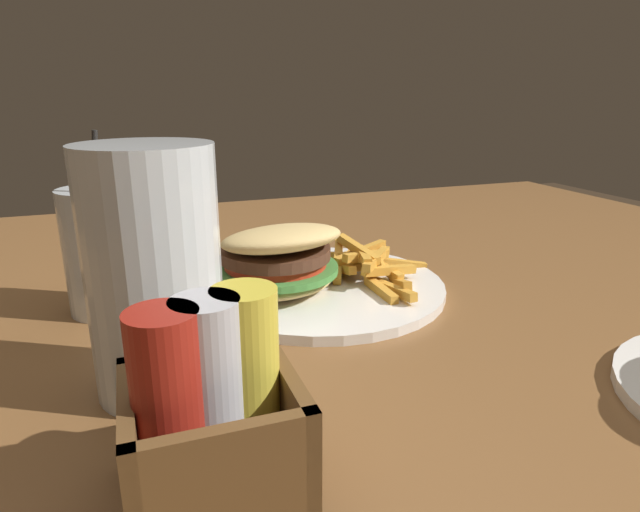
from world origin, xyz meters
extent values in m
cube|color=brown|center=(0.00, 0.00, 0.72)|extent=(1.34, 1.19, 0.03)
cylinder|color=brown|center=(-0.60, -0.53, 0.35)|extent=(0.08, 0.08, 0.70)
cylinder|color=white|center=(0.05, -0.08, 0.74)|extent=(0.27, 0.27, 0.01)
ellipsoid|color=#DBB770|center=(0.10, -0.07, 0.75)|extent=(0.14, 0.12, 0.02)
cylinder|color=#428438|center=(0.10, -0.07, 0.77)|extent=(0.15, 0.15, 0.01)
cylinder|color=red|center=(0.10, -0.07, 0.77)|extent=(0.12, 0.12, 0.01)
cylinder|color=#4C2D1E|center=(0.10, -0.07, 0.78)|extent=(0.13, 0.13, 0.01)
ellipsoid|color=#DBB770|center=(0.09, -0.06, 0.80)|extent=(0.14, 0.13, 0.04)
cube|color=gold|center=(-0.01, -0.02, 0.75)|extent=(0.02, 0.08, 0.02)
cube|color=gold|center=(0.00, -0.07, 0.77)|extent=(0.02, 0.06, 0.01)
cube|color=gold|center=(0.02, -0.10, 0.76)|extent=(0.04, 0.07, 0.03)
cube|color=gold|center=(-0.02, -0.08, 0.75)|extent=(0.02, 0.08, 0.02)
cube|color=gold|center=(0.01, -0.10, 0.75)|extent=(0.05, 0.05, 0.02)
cube|color=gold|center=(-0.05, -0.10, 0.75)|extent=(0.08, 0.02, 0.02)
cube|color=gold|center=(0.01, -0.10, 0.76)|extent=(0.03, 0.08, 0.03)
cube|color=gold|center=(0.04, -0.09, 0.75)|extent=(0.08, 0.02, 0.03)
cube|color=gold|center=(0.03, -0.11, 0.75)|extent=(0.08, 0.04, 0.02)
cube|color=gold|center=(-0.01, -0.12, 0.75)|extent=(0.03, 0.07, 0.02)
cube|color=gold|center=(0.00, -0.08, 0.75)|extent=(0.05, 0.05, 0.02)
cube|color=gold|center=(-0.01, -0.08, 0.77)|extent=(0.06, 0.03, 0.02)
cube|color=gold|center=(-0.01, -0.10, 0.77)|extent=(0.07, 0.04, 0.02)
cube|color=gold|center=(-0.02, -0.05, 0.76)|extent=(0.07, 0.02, 0.02)
cube|color=gold|center=(0.02, -0.09, 0.75)|extent=(0.01, 0.07, 0.02)
cube|color=gold|center=(0.00, -0.08, 0.77)|extent=(0.02, 0.07, 0.02)
cube|color=gold|center=(0.00, -0.02, 0.75)|extent=(0.01, 0.06, 0.01)
cube|color=gold|center=(-0.01, -0.07, 0.77)|extent=(0.06, 0.07, 0.01)
cube|color=gold|center=(-0.03, -0.03, 0.75)|extent=(0.02, 0.06, 0.03)
cylinder|color=silver|center=(0.22, 0.07, 0.82)|extent=(0.09, 0.09, 0.18)
cylinder|color=gold|center=(0.22, 0.07, 0.80)|extent=(0.08, 0.08, 0.14)
cylinder|color=silver|center=(0.26, -0.10, 0.79)|extent=(0.07, 0.07, 0.12)
cylinder|color=orange|center=(0.26, -0.10, 0.78)|extent=(0.06, 0.06, 0.10)
cylinder|color=black|center=(0.27, -0.08, 0.82)|extent=(0.02, 0.01, 0.18)
ellipsoid|color=silver|center=(0.18, -0.23, 0.74)|extent=(0.06, 0.06, 0.01)
cube|color=silver|center=(0.11, -0.26, 0.73)|extent=(0.11, 0.05, 0.00)
cube|color=brown|center=(0.20, 0.19, 0.74)|extent=(0.09, 0.09, 0.01)
cube|color=brown|center=(0.16, 0.19, 0.77)|extent=(0.01, 0.09, 0.07)
cube|color=brown|center=(0.25, 0.19, 0.77)|extent=(0.01, 0.09, 0.07)
cube|color=brown|center=(0.20, 0.15, 0.77)|extent=(0.09, 0.01, 0.07)
cube|color=brown|center=(0.20, 0.23, 0.77)|extent=(0.09, 0.01, 0.07)
cylinder|color=gold|center=(0.18, 0.18, 0.79)|extent=(0.04, 0.04, 0.10)
cylinder|color=#B2B2B7|center=(0.20, 0.19, 0.79)|extent=(0.04, 0.04, 0.10)
cylinder|color=maroon|center=(0.23, 0.20, 0.79)|extent=(0.04, 0.04, 0.10)
camera|label=1|loc=(0.23, 0.44, 0.94)|focal=30.00mm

